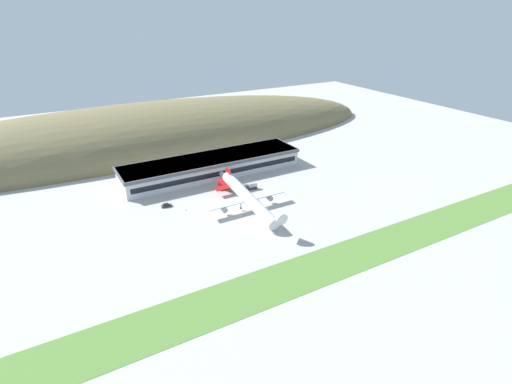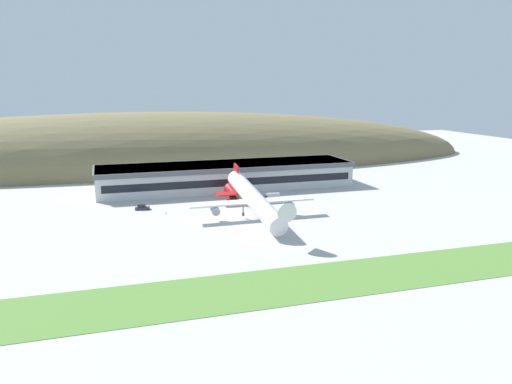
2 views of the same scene
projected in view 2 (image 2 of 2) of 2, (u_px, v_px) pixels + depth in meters
ground_plane at (275, 219)px, 141.89m from camera, size 469.78×469.78×0.00m
grass_strip_foreground at (352, 277)px, 99.15m from camera, size 422.81×17.74×0.08m
hill_backdrop at (143, 164)px, 240.91m from camera, size 354.56×85.16×50.20m
terminal_building at (226, 174)px, 184.77m from camera, size 94.08×23.00×9.14m
jetway_0 at (242, 188)px, 166.14m from camera, size 3.38×17.00×5.43m
cargo_airplane at (253, 199)px, 141.75m from camera, size 36.96×53.73×12.82m
service_car_0 at (232, 199)px, 165.26m from camera, size 4.01×1.87×1.48m
service_car_1 at (142, 208)px, 153.07m from camera, size 4.58×2.21×1.49m
fuel_truck at (270, 198)px, 162.58m from camera, size 6.78×2.69×3.14m
traffic_cone_0 at (166, 213)px, 148.07m from camera, size 0.52×0.52×0.58m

